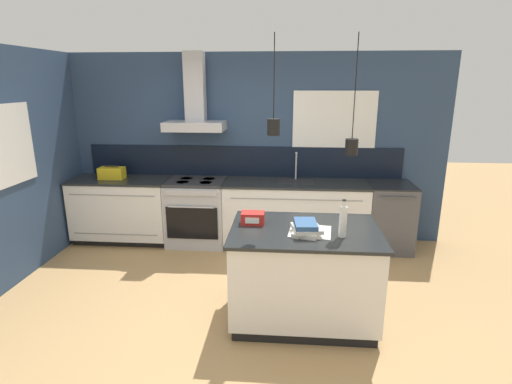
% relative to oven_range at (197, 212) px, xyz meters
% --- Properties ---
extents(ground_plane, '(16.00, 16.00, 0.00)m').
position_rel_oven_range_xyz_m(ground_plane, '(0.62, -1.69, -0.46)').
color(ground_plane, tan).
rests_on(ground_plane, ground).
extents(wall_back, '(5.60, 2.22, 2.60)m').
position_rel_oven_range_xyz_m(wall_back, '(0.59, 0.32, 0.90)').
color(wall_back, navy).
rests_on(wall_back, ground_plane).
extents(wall_left, '(0.08, 3.80, 2.60)m').
position_rel_oven_range_xyz_m(wall_left, '(-1.81, -0.99, 0.85)').
color(wall_left, navy).
rests_on(wall_left, ground_plane).
extents(counter_run_left, '(1.36, 0.64, 0.91)m').
position_rel_oven_range_xyz_m(counter_run_left, '(-1.07, 0.01, 0.01)').
color(counter_run_left, black).
rests_on(counter_run_left, ground_plane).
extents(counter_run_sink, '(1.94, 0.64, 1.29)m').
position_rel_oven_range_xyz_m(counter_run_sink, '(1.37, 0.01, 0.01)').
color(counter_run_sink, black).
rests_on(counter_run_sink, ground_plane).
extents(oven_range, '(0.80, 0.66, 0.91)m').
position_rel_oven_range_xyz_m(oven_range, '(0.00, 0.00, 0.00)').
color(oven_range, '#B5B5BA').
rests_on(oven_range, ground_plane).
extents(dishwasher, '(0.59, 0.65, 0.91)m').
position_rel_oven_range_xyz_m(dishwasher, '(2.63, 0.00, 0.00)').
color(dishwasher, '#4C4C51').
rests_on(dishwasher, ground_plane).
extents(kitchen_island, '(1.37, 0.97, 0.91)m').
position_rel_oven_range_xyz_m(kitchen_island, '(1.42, -1.76, 0.00)').
color(kitchen_island, black).
rests_on(kitchen_island, ground_plane).
extents(bottle_on_island, '(0.07, 0.07, 0.34)m').
position_rel_oven_range_xyz_m(bottle_on_island, '(1.74, -1.92, 0.60)').
color(bottle_on_island, silver).
rests_on(bottle_on_island, kitchen_island).
extents(book_stack, '(0.29, 0.31, 0.11)m').
position_rel_oven_range_xyz_m(book_stack, '(1.42, -1.89, 0.51)').
color(book_stack, silver).
rests_on(book_stack, kitchen_island).
extents(red_supply_box, '(0.22, 0.16, 0.11)m').
position_rel_oven_range_xyz_m(red_supply_box, '(0.93, -1.65, 0.51)').
color(red_supply_box, red).
rests_on(red_supply_box, kitchen_island).
extents(paper_pile, '(0.41, 0.38, 0.01)m').
position_rel_oven_range_xyz_m(paper_pile, '(1.46, -1.83, 0.46)').
color(paper_pile, silver).
rests_on(paper_pile, kitchen_island).
extents(yellow_toolbox, '(0.34, 0.18, 0.19)m').
position_rel_oven_range_xyz_m(yellow_toolbox, '(-1.18, 0.00, 0.54)').
color(yellow_toolbox, gold).
rests_on(yellow_toolbox, counter_run_left).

